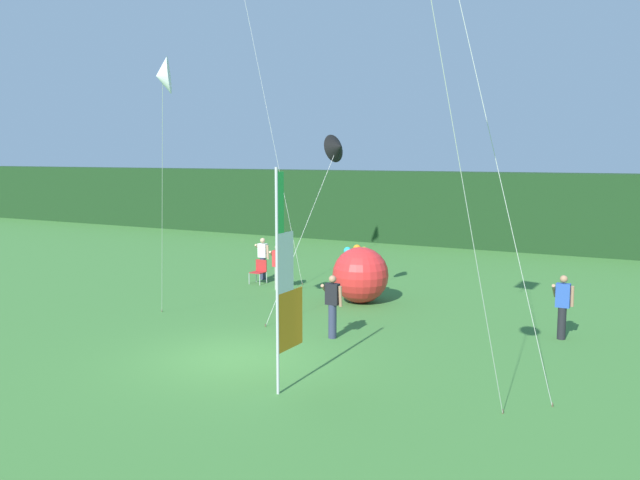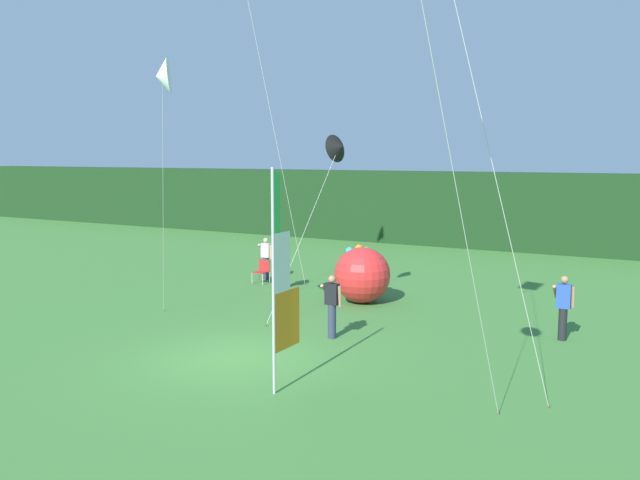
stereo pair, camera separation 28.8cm
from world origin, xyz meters
TOP-DOWN VIEW (x-y plane):
  - ground_plane at (0.00, 0.00)m, footprint 120.00×120.00m
  - distant_treeline at (0.00, 22.32)m, footprint 80.00×2.40m
  - banner_flag at (2.18, -1.28)m, footprint 0.06×1.03m
  - person_near_banner at (-5.06, 8.95)m, footprint 0.55×0.48m
  - person_mid_field at (6.64, 5.49)m, footprint 0.55×0.48m
  - person_far_left at (-3.48, 7.51)m, footprint 0.55×0.48m
  - person_far_right at (1.23, 2.70)m, footprint 0.55×0.48m
  - inflatable_balloon at (0.07, 6.98)m, footprint 1.86×1.86m
  - folding_chair at (-4.74, 8.22)m, footprint 0.51×0.51m
  - kite_black_delta_1 at (-0.38, 6.13)m, footprint 0.97×3.79m
  - kite_white_delta_3 at (-2.30, 0.30)m, footprint 2.99×3.05m

SIDE VIEW (x-z plane):
  - ground_plane at x=0.00m, z-range 0.00..0.00m
  - folding_chair at x=-4.74m, z-range 0.07..0.96m
  - person_near_banner at x=-5.06m, z-range 0.05..1.70m
  - person_far_left at x=-3.48m, z-range 0.05..1.71m
  - person_far_right at x=1.23m, z-range 0.06..1.76m
  - person_mid_field at x=6.64m, z-range 0.06..1.78m
  - inflatable_balloon at x=0.07m, z-range -0.01..1.88m
  - distant_treeline at x=0.00m, z-range 0.00..3.96m
  - banner_flag at x=2.18m, z-range -0.10..4.53m
  - kite_black_delta_1 at x=-0.38m, z-range 2.30..7.88m
  - kite_white_delta_3 at x=-2.30m, z-range 3.15..10.44m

